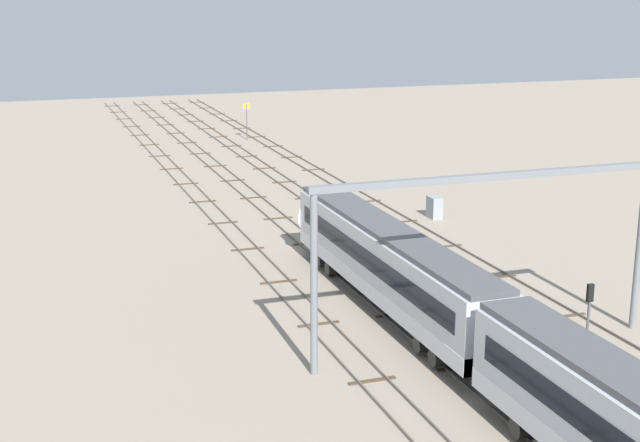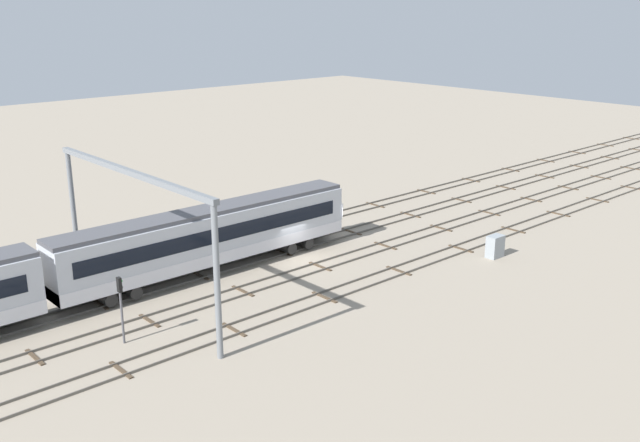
# 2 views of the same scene
# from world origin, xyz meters

# --- Properties ---
(ground_plane) EXTENTS (211.60, 211.60, 0.00)m
(ground_plane) POSITION_xyz_m (0.00, 0.00, 0.00)
(ground_plane) COLOR gray
(track_near_foreground) EXTENTS (195.60, 2.40, 0.16)m
(track_near_foreground) POSITION_xyz_m (0.00, -6.91, 0.07)
(track_near_foreground) COLOR #59544C
(track_near_foreground) RESTS_ON ground
(track_second_near) EXTENTS (195.60, 2.40, 0.16)m
(track_second_near) POSITION_xyz_m (0.00, -2.30, 0.07)
(track_second_near) COLOR #59544C
(track_second_near) RESTS_ON ground
(track_with_train) EXTENTS (195.60, 2.40, 0.16)m
(track_with_train) POSITION_xyz_m (0.00, 2.30, 0.07)
(track_with_train) COLOR #59544C
(track_with_train) RESTS_ON ground
(track_second_far) EXTENTS (195.60, 2.40, 0.16)m
(track_second_far) POSITION_xyz_m (0.00, 6.91, 0.07)
(track_second_far) COLOR #59544C
(track_second_far) RESTS_ON ground
(overhead_gantry) EXTENTS (0.40, 19.16, 9.34)m
(overhead_gantry) POSITION_xyz_m (-13.92, -0.03, 6.99)
(overhead_gantry) COLOR slate
(overhead_gantry) RESTS_ON ground
(signal_light_trackside_departure) EXTENTS (0.31, 0.32, 4.15)m
(signal_light_trackside_departure) POSITION_xyz_m (-17.08, -4.00, 2.74)
(signal_light_trackside_departure) COLOR #4C4C51
(signal_light_trackside_departure) RESTS_ON ground
(relay_cabinet) EXTENTS (1.41, 0.88, 1.77)m
(relay_cabinet) POSITION_xyz_m (11.71, -9.86, 0.89)
(relay_cabinet) COLOR gray
(relay_cabinet) RESTS_ON ground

